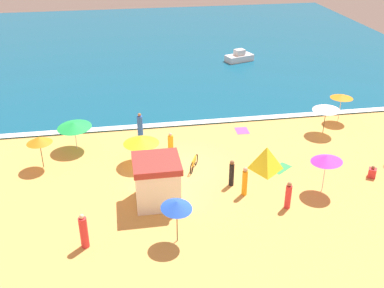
{
  "coord_description": "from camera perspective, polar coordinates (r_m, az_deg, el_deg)",
  "views": [
    {
      "loc": [
        -3.62,
        -24.38,
        14.54
      ],
      "look_at": [
        0.78,
        1.55,
        0.8
      ],
      "focal_mm": 42.79,
      "sensor_mm": 36.0,
      "label": 1
    }
  ],
  "objects": [
    {
      "name": "beach_umbrella_5",
      "position": [
        28.49,
        -6.37,
        0.5
      ],
      "size": [
        2.32,
        2.33,
        1.89
      ],
      "color": "silver",
      "rests_on": "ground_plane"
    },
    {
      "name": "beachgoer_10",
      "position": [
        29.86,
        -2.68,
        -0.03
      ],
      "size": [
        0.45,
        0.45,
        1.54
      ],
      "color": "orange",
      "rests_on": "ground_plane"
    },
    {
      "name": "beach_umbrella_7",
      "position": [
        35.82,
        18.17,
        5.69
      ],
      "size": [
        2.26,
        2.27,
        2.18
      ],
      "color": "silver",
      "rests_on": "ground_plane"
    },
    {
      "name": "ocean_water",
      "position": [
        54.46,
        -5.61,
        12.03
      ],
      "size": [
        60.0,
        44.0,
        0.1
      ],
      "primitive_type": "cube",
      "color": "#0F567A",
      "rests_on": "ground_plane"
    },
    {
      "name": "beachgoer_2",
      "position": [
        25.14,
        11.9,
        -6.33
      ],
      "size": [
        0.39,
        0.39,
        1.62
      ],
      "color": "red",
      "rests_on": "ground_plane"
    },
    {
      "name": "beachgoer_7",
      "position": [
        32.07,
        -6.49,
        2.2
      ],
      "size": [
        0.52,
        0.52,
        1.89
      ],
      "color": "blue",
      "rests_on": "ground_plane"
    },
    {
      "name": "ground_plane",
      "position": [
        28.61,
        -1.03,
        -2.96
      ],
      "size": [
        60.0,
        60.0,
        0.0
      ],
      "primitive_type": "plane",
      "color": "#E0A856"
    },
    {
      "name": "lifeguard_cabana",
      "position": [
        24.83,
        -4.38,
        -4.62
      ],
      "size": [
        2.53,
        2.53,
        2.62
      ],
      "color": "white",
      "rests_on": "ground_plane"
    },
    {
      "name": "beachgoer_12",
      "position": [
        29.55,
        21.55,
        -3.32
      ],
      "size": [
        0.61,
        0.61,
        0.76
      ],
      "color": "red",
      "rests_on": "ground_plane"
    },
    {
      "name": "parked_bicycle",
      "position": [
        28.32,
        0.25,
        -2.4
      ],
      "size": [
        0.81,
        1.68,
        0.76
      ],
      "color": "black",
      "rests_on": "ground_plane"
    },
    {
      "name": "small_boat_0",
      "position": [
        48.76,
        5.91,
        10.73
      ],
      "size": [
        3.13,
        2.19,
        1.22
      ],
      "color": "white",
      "rests_on": "ocean_water"
    },
    {
      "name": "beach_towel_0",
      "position": [
        33.46,
        6.25,
        1.67
      ],
      "size": [
        0.95,
        1.18,
        0.01
      ],
      "color": "#D84CA5",
      "rests_on": "ground_plane"
    },
    {
      "name": "wave_breaker_foam",
      "position": [
        34.09,
        -2.64,
        2.51
      ],
      "size": [
        57.0,
        0.7,
        0.01
      ],
      "primitive_type": "cube",
      "color": "white",
      "rests_on": "ocean_water"
    },
    {
      "name": "beach_tent",
      "position": [
        28.52,
        9.24,
        -1.72
      ],
      "size": [
        1.97,
        2.21,
        1.5
      ],
      "color": "yellow",
      "rests_on": "ground_plane"
    },
    {
      "name": "beach_towel_1",
      "position": [
        29.05,
        11.02,
        -3.0
      ],
      "size": [
        1.6,
        1.46,
        0.01
      ],
      "color": "green",
      "rests_on": "ground_plane"
    },
    {
      "name": "beach_umbrella_2",
      "position": [
        33.52,
        16.41,
        4.33
      ],
      "size": [
        2.37,
        2.37,
        2.13
      ],
      "color": "#4C3823",
      "rests_on": "ground_plane"
    },
    {
      "name": "beachgoer_3",
      "position": [
        22.56,
        -13.34,
        -10.6
      ],
      "size": [
        0.43,
        0.43,
        1.88
      ],
      "color": "red",
      "rests_on": "ground_plane"
    },
    {
      "name": "beach_umbrella_1",
      "position": [
        21.58,
        -1.92,
        -7.61
      ],
      "size": [
        2.04,
        2.05,
        2.4
      ],
      "color": "#4C3823",
      "rests_on": "ground_plane"
    },
    {
      "name": "beachgoer_5",
      "position": [
        26.58,
        4.96,
        -3.65
      ],
      "size": [
        0.35,
        0.35,
        1.64
      ],
      "color": "black",
      "rests_on": "ground_plane"
    },
    {
      "name": "beach_umbrella_4",
      "position": [
        30.99,
        -14.49,
        2.32
      ],
      "size": [
        3.07,
        3.08,
        2.02
      ],
      "color": "silver",
      "rests_on": "ground_plane"
    },
    {
      "name": "beachgoer_11",
      "position": [
        25.79,
        6.59,
        -4.65
      ],
      "size": [
        0.42,
        0.42,
        1.77
      ],
      "color": "orange",
      "rests_on": "ground_plane"
    },
    {
      "name": "beach_umbrella_8",
      "position": [
        26.38,
        16.45,
        -1.74
      ],
      "size": [
        2.37,
        2.36,
        2.39
      ],
      "color": "silver",
      "rests_on": "ground_plane"
    },
    {
      "name": "beach_umbrella_3",
      "position": [
        29.29,
        -18.53,
        0.49
      ],
      "size": [
        2.2,
        2.2,
        2.12
      ],
      "color": "#4C3823",
      "rests_on": "ground_plane"
    }
  ]
}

